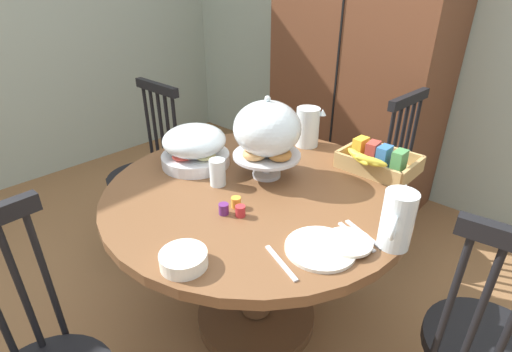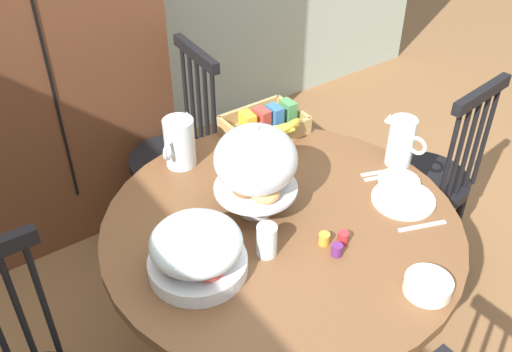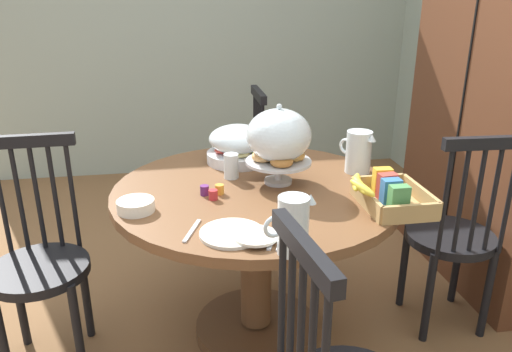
% 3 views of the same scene
% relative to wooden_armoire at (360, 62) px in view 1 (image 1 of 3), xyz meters
% --- Properties ---
extents(ground_plane, '(10.00, 10.00, 0.00)m').
position_rel_wooden_armoire_xyz_m(ground_plane, '(0.43, -1.50, -0.98)').
color(ground_plane, brown).
extents(wall_back, '(4.80, 0.06, 2.60)m').
position_rel_wooden_armoire_xyz_m(wall_back, '(0.43, 0.33, 0.32)').
color(wall_back, '#9EAD9E').
rests_on(wall_back, ground_plane).
extents(wall_left, '(0.06, 4.32, 2.60)m').
position_rel_wooden_armoire_xyz_m(wall_left, '(-2.00, -1.14, 0.32)').
color(wall_left, '#9EAD9E').
rests_on(wall_left, ground_plane).
extents(wooden_armoire, '(1.18, 0.60, 1.96)m').
position_rel_wooden_armoire_xyz_m(wooden_armoire, '(0.00, 0.00, 0.00)').
color(wooden_armoire, brown).
rests_on(wooden_armoire, ground_plane).
extents(dining_table, '(1.20, 1.20, 0.74)m').
position_rel_wooden_armoire_xyz_m(dining_table, '(0.36, -1.40, -0.46)').
color(dining_table, brown).
rests_on(dining_table, ground_plane).
extents(windsor_chair_near_window, '(0.40, 0.40, 0.97)m').
position_rel_wooden_armoire_xyz_m(windsor_chair_near_window, '(-0.54, -1.37, -0.53)').
color(windsor_chair_near_window, black).
rests_on(windsor_chair_near_window, ground_plane).
extents(windsor_chair_far_side, '(0.40, 0.40, 0.97)m').
position_rel_wooden_armoire_xyz_m(windsor_chair_far_side, '(0.43, -0.50, -0.53)').
color(windsor_chair_far_side, black).
rests_on(windsor_chair_far_side, ground_plane).
extents(pastry_stand_with_dome, '(0.28, 0.28, 0.34)m').
position_rel_wooden_armoire_xyz_m(pastry_stand_with_dome, '(0.33, -1.30, -0.05)').
color(pastry_stand_with_dome, silver).
rests_on(pastry_stand_with_dome, dining_table).
extents(fruit_platter_covered, '(0.30, 0.30, 0.18)m').
position_rel_wooden_armoire_xyz_m(fruit_platter_covered, '(0.02, -1.43, -0.16)').
color(fruit_platter_covered, silver).
rests_on(fruit_platter_covered, dining_table).
extents(orange_juice_pitcher, '(0.10, 0.18, 0.19)m').
position_rel_wooden_armoire_xyz_m(orange_juice_pitcher, '(0.93, -1.38, -0.16)').
color(orange_juice_pitcher, silver).
rests_on(orange_juice_pitcher, dining_table).
extents(milk_pitcher, '(0.18, 0.12, 0.19)m').
position_rel_wooden_armoire_xyz_m(milk_pitcher, '(0.25, -0.92, -0.16)').
color(milk_pitcher, silver).
rests_on(milk_pitcher, dining_table).
extents(cereal_basket, '(0.32, 0.30, 0.12)m').
position_rel_wooden_armoire_xyz_m(cereal_basket, '(0.64, -0.94, -0.20)').
color(cereal_basket, tan).
rests_on(cereal_basket, dining_table).
extents(china_plate_large, '(0.22, 0.22, 0.01)m').
position_rel_wooden_armoire_xyz_m(china_plate_large, '(0.77, -1.55, -0.24)').
color(china_plate_large, white).
rests_on(china_plate_large, dining_table).
extents(china_plate_small, '(0.15, 0.15, 0.01)m').
position_rel_wooden_armoire_xyz_m(china_plate_small, '(0.83, -1.48, -0.23)').
color(china_plate_small, white).
rests_on(china_plate_small, china_plate_large).
extents(cereal_bowl, '(0.14, 0.14, 0.04)m').
position_rel_wooden_armoire_xyz_m(cereal_bowl, '(0.52, -1.88, -0.22)').
color(cereal_bowl, white).
rests_on(cereal_bowl, dining_table).
extents(drinking_glass, '(0.06, 0.06, 0.11)m').
position_rel_wooden_armoire_xyz_m(drinking_glass, '(0.23, -1.49, -0.19)').
color(drinking_glass, silver).
rests_on(drinking_glass, dining_table).
extents(jam_jar_strawberry, '(0.04, 0.04, 0.04)m').
position_rel_wooden_armoire_xyz_m(jam_jar_strawberry, '(0.46, -1.59, -0.22)').
color(jam_jar_strawberry, '#B7282D').
rests_on(jam_jar_strawberry, dining_table).
extents(jam_jar_apricot, '(0.04, 0.04, 0.04)m').
position_rel_wooden_armoire_xyz_m(jam_jar_apricot, '(0.41, -1.56, -0.22)').
color(jam_jar_apricot, orange).
rests_on(jam_jar_apricot, dining_table).
extents(jam_jar_grape, '(0.04, 0.04, 0.04)m').
position_rel_wooden_armoire_xyz_m(jam_jar_grape, '(0.41, -1.62, -0.22)').
color(jam_jar_grape, '#5B2366').
rests_on(jam_jar_grape, dining_table).
extents(table_knife, '(0.16, 0.07, 0.01)m').
position_rel_wooden_armoire_xyz_m(table_knife, '(0.82, -1.42, -0.24)').
color(table_knife, silver).
rests_on(table_knife, dining_table).
extents(dinner_fork, '(0.16, 0.07, 0.01)m').
position_rel_wooden_armoire_xyz_m(dinner_fork, '(0.83, -1.39, -0.24)').
color(dinner_fork, silver).
rests_on(dinner_fork, dining_table).
extents(soup_spoon, '(0.16, 0.07, 0.01)m').
position_rel_wooden_armoire_xyz_m(soup_spoon, '(0.73, -1.69, -0.24)').
color(soup_spoon, silver).
rests_on(soup_spoon, dining_table).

